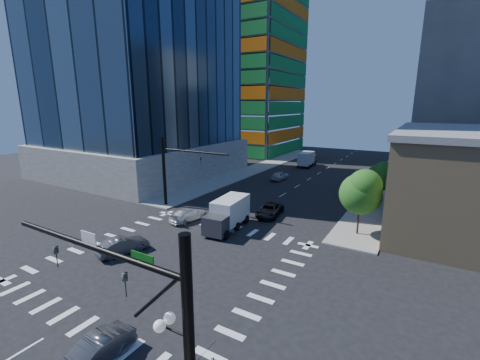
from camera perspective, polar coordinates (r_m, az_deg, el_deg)
The scene contains 16 objects.
ground at distance 28.92m, azimuth -11.96°, elevation -13.94°, with size 160.00×160.00×0.00m, color black.
road_markings at distance 28.92m, azimuth -11.96°, elevation -13.93°, with size 20.00×20.00×0.01m, color silver.
sidewalk_ne at distance 60.35m, azimuth 24.72°, elevation -0.40°, with size 5.00×60.00×0.15m, color gray.
sidewalk_nw at distance 67.31m, azimuth 3.15°, elevation 2.13°, with size 5.00×60.00×0.15m, color gray.
construction_building at distance 93.13m, azimuth 1.29°, elevation 20.40°, with size 25.16×34.50×70.60m.
signal_mast_se at distance 12.98m, azimuth -12.41°, elevation -25.62°, with size 10.51×2.48×9.00m.
signal_mast_nw at distance 41.71m, azimuth -11.91°, elevation 2.51°, with size 10.20×0.40×9.00m.
tree_south at distance 34.06m, azimuth 20.85°, elevation -1.89°, with size 4.16×4.16×6.82m.
tree_north at distance 45.78m, azimuth 23.79°, elevation 0.68°, with size 3.54×3.52×5.78m.
car_nb_right at distance 20.09m, azimuth -24.51°, elevation -26.12°, with size 1.51×4.33×1.43m, color #4B4C50.
car_nb_far at distance 38.89m, azimuth 5.31°, elevation -5.33°, with size 2.35×5.10×1.42m, color black.
car_sb_near at distance 37.66m, azimuth -9.10°, elevation -6.08°, with size 1.99×4.89×1.42m, color silver.
car_sb_mid at distance 57.27m, azimuth 7.08°, elevation 0.79°, with size 1.85×4.61×1.57m, color silver.
car_sb_cross at distance 31.24m, azimuth -20.14°, elevation -10.86°, with size 1.58×4.52×1.49m, color #4D4E52.
box_truck_near at distance 34.38m, azimuth -2.45°, elevation -6.55°, with size 3.19×6.38×3.23m.
box_truck_far at distance 70.91m, azimuth 11.87°, elevation 3.53°, with size 2.86×6.16×3.17m.
Camera 1 is at (17.75, -18.70, 13.10)m, focal length 24.00 mm.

